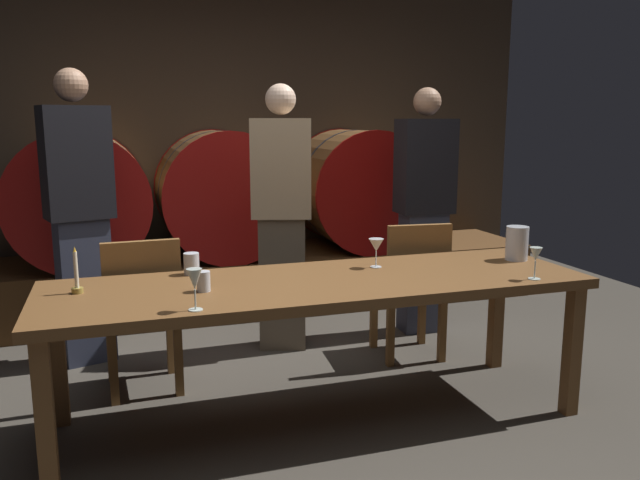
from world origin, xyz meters
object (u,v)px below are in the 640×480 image
(chair_right, at_px, (412,284))
(wine_glass_right, at_px, (536,256))
(candle_center, at_px, (77,280))
(cup_left, at_px, (191,264))
(dining_table, at_px, (320,293))
(guest_left, at_px, (80,216))
(guest_right, at_px, (424,210))
(chair_left, at_px, (142,308))
(wine_barrel_center, at_px, (222,193))
(wine_glass_center, at_px, (376,246))
(guest_center, at_px, (282,216))
(cup_right, at_px, (204,281))
(wine_barrel_left, at_px, (80,198))
(wine_barrel_right, at_px, (356,189))
(wine_glass_left, at_px, (194,281))
(pitcher, at_px, (517,243))

(chair_right, height_order, wine_glass_right, wine_glass_right)
(candle_center, relative_size, cup_left, 1.95)
(dining_table, distance_m, guest_left, 1.69)
(chair_right, relative_size, guest_right, 0.51)
(chair_left, relative_size, guest_left, 0.49)
(wine_barrel_center, relative_size, wine_glass_center, 6.41)
(guest_center, distance_m, cup_right, 1.31)
(wine_glass_right, xyz_separation_m, cup_left, (-1.59, 0.62, -0.06))
(wine_barrel_left, distance_m, wine_barrel_right, 2.17)
(guest_right, height_order, wine_glass_center, guest_right)
(chair_right, bearing_deg, cup_left, 17.97)
(wine_glass_center, height_order, cup_left, wine_glass_center)
(wine_barrel_center, xyz_separation_m, guest_center, (0.22, -1.01, -0.05))
(wine_barrel_center, bearing_deg, wine_glass_right, -64.73)
(chair_right, distance_m, guest_left, 2.08)
(wine_glass_right, bearing_deg, guest_right, 85.06)
(wine_barrel_center, bearing_deg, guest_left, -139.00)
(wine_barrel_left, relative_size, wine_barrel_right, 1.00)
(wine_barrel_left, distance_m, guest_right, 2.50)
(wine_barrel_right, height_order, guest_right, guest_right)
(dining_table, distance_m, wine_glass_right, 1.07)
(chair_left, bearing_deg, chair_right, 178.57)
(guest_center, height_order, candle_center, guest_center)
(wine_barrel_center, relative_size, guest_right, 0.58)
(wine_barrel_left, height_order, wine_glass_left, wine_barrel_left)
(wine_barrel_center, bearing_deg, wine_barrel_right, 0.00)
(cup_left, bearing_deg, chair_right, 12.65)
(chair_left, height_order, cup_left, chair_left)
(wine_barrel_right, height_order, chair_right, wine_barrel_right)
(wine_barrel_right, distance_m, dining_table, 2.33)
(dining_table, bearing_deg, wine_barrel_right, 64.49)
(wine_glass_center, xyz_separation_m, cup_right, (-0.94, -0.20, -0.07))
(wine_glass_left, bearing_deg, pitcher, 12.93)
(dining_table, xyz_separation_m, cup_left, (-0.58, 0.31, 0.12))
(wine_glass_left, bearing_deg, cup_right, 75.71)
(wine_barrel_center, relative_size, guest_center, 0.57)
(dining_table, xyz_separation_m, guest_right, (1.13, 1.11, 0.22))
(pitcher, bearing_deg, wine_glass_left, -167.07)
(pitcher, distance_m, wine_glass_left, 1.87)
(wine_glass_left, bearing_deg, dining_table, 26.82)
(candle_center, xyz_separation_m, cup_right, (0.55, -0.14, -0.01))
(wine_barrel_right, distance_m, wine_glass_right, 2.41)
(chair_right, xyz_separation_m, guest_center, (-0.72, 0.47, 0.39))
(wine_glass_center, xyz_separation_m, cup_left, (-0.95, 0.14, -0.06))
(pitcher, relative_size, cup_left, 1.72)
(wine_barrel_left, height_order, pitcher, wine_barrel_left)
(chair_left, xyz_separation_m, wine_glass_center, (1.19, -0.43, 0.35))
(dining_table, relative_size, guest_right, 1.54)
(wine_barrel_right, bearing_deg, candle_center, -136.78)
(wine_barrel_center, distance_m, candle_center, 2.22)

